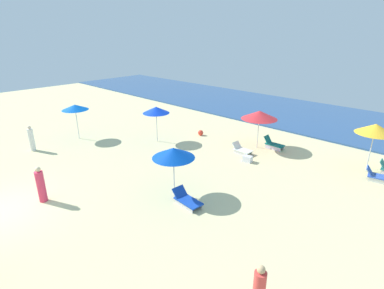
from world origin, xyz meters
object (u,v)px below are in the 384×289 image
(lounge_chair_0_1, at_px, (242,150))
(umbrella_3, at_px, (375,129))
(lounge_chair_0_0, at_px, (273,144))
(umbrella_1, at_px, (75,107))
(beachgoer_0, at_px, (41,185))
(cooler_box_1, at_px, (248,159))
(umbrella_0, at_px, (259,115))
(lounge_chair_4_0, at_px, (187,200))
(lounge_chair_3_0, at_px, (378,176))
(umbrella_4, at_px, (173,153))
(beach_ball_0, at_px, (201,133))
(umbrella_2, at_px, (156,110))
(beachgoer_1, at_px, (31,139))

(lounge_chair_0_1, relative_size, umbrella_3, 0.46)
(lounge_chair_0_1, distance_m, umbrella_3, 7.40)
(lounge_chair_0_0, bearing_deg, umbrella_1, 124.54)
(umbrella_1, distance_m, beachgoer_0, 8.79)
(beachgoer_0, relative_size, cooler_box_1, 3.39)
(umbrella_0, height_order, lounge_chair_4_0, umbrella_0)
(lounge_chair_3_0, height_order, umbrella_4, umbrella_4)
(lounge_chair_4_0, bearing_deg, cooler_box_1, 10.93)
(lounge_chair_0_1, height_order, beach_ball_0, lounge_chair_0_1)
(umbrella_3, height_order, cooler_box_1, umbrella_3)
(lounge_chair_4_0, relative_size, beach_ball_0, 3.80)
(umbrella_3, relative_size, cooler_box_1, 5.42)
(lounge_chair_0_0, relative_size, umbrella_2, 0.54)
(lounge_chair_0_0, xyz_separation_m, umbrella_2, (-6.66, -4.44, 1.98))
(lounge_chair_0_1, height_order, umbrella_3, umbrella_3)
(beachgoer_1, bearing_deg, beach_ball_0, -146.44)
(lounge_chair_0_1, height_order, umbrella_2, umbrella_2)
(lounge_chair_3_0, relative_size, umbrella_4, 0.57)
(umbrella_1, xyz_separation_m, umbrella_3, (16.72, 8.48, 0.16))
(lounge_chair_0_0, relative_size, beachgoer_0, 0.78)
(lounge_chair_3_0, distance_m, umbrella_4, 10.79)
(lounge_chair_4_0, bearing_deg, beach_ball_0, 42.75)
(lounge_chair_4_0, bearing_deg, umbrella_0, 14.89)
(umbrella_0, relative_size, lounge_chair_4_0, 1.67)
(beachgoer_0, distance_m, beachgoer_1, 7.18)
(lounge_chair_0_0, xyz_separation_m, beach_ball_0, (-5.30, -1.36, -0.09))
(lounge_chair_4_0, distance_m, cooler_box_1, 5.91)
(umbrella_4, bearing_deg, lounge_chair_0_0, 87.53)
(lounge_chair_3_0, xyz_separation_m, umbrella_4, (-6.66, -8.27, 1.89))
(lounge_chair_0_0, xyz_separation_m, lounge_chair_3_0, (6.29, -0.39, -0.02))
(lounge_chair_0_0, bearing_deg, umbrella_2, 122.66)
(umbrella_0, xyz_separation_m, beachgoer_1, (-10.32, -10.57, -1.48))
(umbrella_1, height_order, beachgoer_0, umbrella_1)
(umbrella_2, distance_m, beachgoer_1, 8.27)
(cooler_box_1, bearing_deg, lounge_chair_3_0, 14.53)
(lounge_chair_4_0, height_order, beach_ball_0, lounge_chair_4_0)
(umbrella_2, bearing_deg, lounge_chair_4_0, -31.26)
(beach_ball_0, bearing_deg, umbrella_3, 9.61)
(beachgoer_1, bearing_deg, cooler_box_1, -169.40)
(umbrella_0, height_order, umbrella_3, umbrella_3)
(lounge_chair_4_0, relative_size, beachgoer_1, 0.90)
(umbrella_1, relative_size, beach_ball_0, 6.31)
(beachgoer_1, bearing_deg, lounge_chair_0_1, -163.95)
(umbrella_1, height_order, beach_ball_0, umbrella_1)
(beachgoer_0, xyz_separation_m, beachgoer_1, (-6.88, 2.05, -0.02))
(umbrella_3, relative_size, lounge_chair_3_0, 2.03)
(umbrella_1, distance_m, beach_ball_0, 9.14)
(beachgoer_1, distance_m, beach_ball_0, 11.47)
(lounge_chair_0_1, height_order, beachgoer_1, beachgoer_1)
(lounge_chair_0_0, relative_size, lounge_chair_0_1, 1.05)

